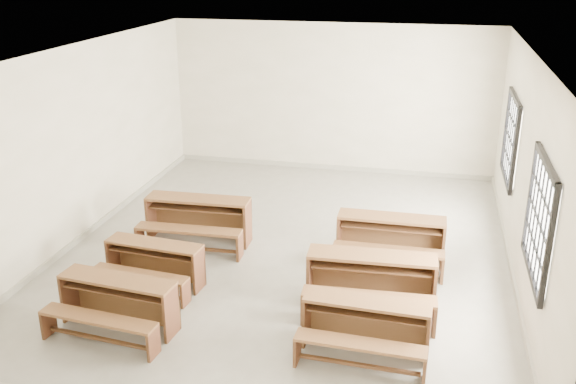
% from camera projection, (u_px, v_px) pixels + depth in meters
% --- Properties ---
extents(room, '(8.50, 8.50, 3.20)m').
position_uv_depth(room, '(294.00, 122.00, 9.71)').
color(room, gray).
rests_on(room, ground).
extents(desk_set_0, '(1.61, 0.94, 0.69)m').
position_uv_depth(desk_set_0, '(117.00, 300.00, 8.15)').
color(desk_set_0, brown).
rests_on(desk_set_0, ground).
extents(desk_set_1, '(1.50, 0.87, 0.65)m').
position_uv_depth(desk_set_1, '(153.00, 261.00, 9.25)').
color(desk_set_1, brown).
rests_on(desk_set_1, ground).
extents(desk_set_2, '(1.75, 0.95, 0.77)m').
position_uv_depth(desk_set_2, '(198.00, 217.00, 10.59)').
color(desk_set_2, brown).
rests_on(desk_set_2, ground).
extents(desk_set_3, '(1.55, 0.85, 0.68)m').
position_uv_depth(desk_set_3, '(366.00, 323.00, 7.65)').
color(desk_set_3, brown).
rests_on(desk_set_3, ground).
extents(desk_set_4, '(1.76, 0.98, 0.77)m').
position_uv_depth(desk_set_4, '(371.00, 278.00, 8.60)').
color(desk_set_4, brown).
rests_on(desk_set_4, ground).
extents(desk_set_5, '(1.66, 0.86, 0.74)m').
position_uv_depth(desk_set_5, '(390.00, 236.00, 9.91)').
color(desk_set_5, brown).
rests_on(desk_set_5, ground).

